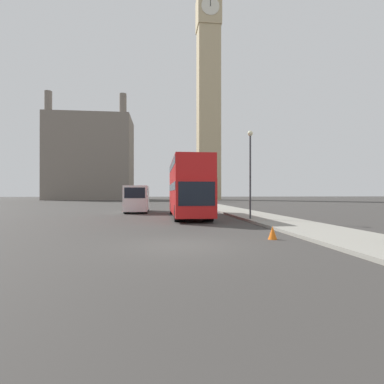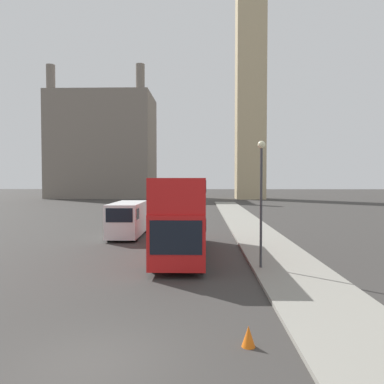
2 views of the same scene
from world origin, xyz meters
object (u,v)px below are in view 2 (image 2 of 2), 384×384
object	(u,v)px
white_van	(128,219)
street_lamp	(261,185)
clock_tower	(251,35)
red_double_decker_bus	(182,212)

from	to	relation	value
white_van	street_lamp	distance (m)	13.44
clock_tower	white_van	size ratio (longest dim) A/B	11.42
clock_tower	street_lamp	xyz separation A→B (m)	(-7.76, -64.30, -31.31)
red_double_decker_bus	white_van	distance (m)	8.09
red_double_decker_bus	white_van	xyz separation A→B (m)	(-4.46, 6.66, -1.09)
red_double_decker_bus	street_lamp	size ratio (longest dim) A/B	1.77
white_van	clock_tower	bearing A→B (deg)	73.39
clock_tower	street_lamp	size ratio (longest dim) A/B	11.47
clock_tower	white_van	distance (m)	65.94
clock_tower	red_double_decker_bus	xyz separation A→B (m)	(-11.69, -60.81, -32.91)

